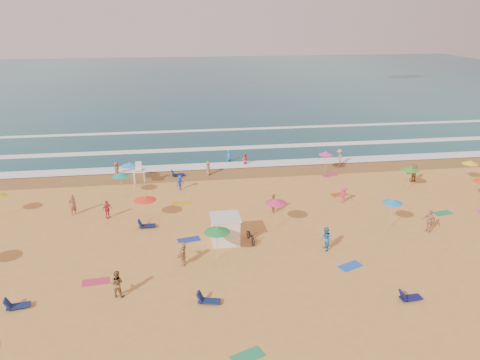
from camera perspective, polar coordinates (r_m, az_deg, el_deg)
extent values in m
plane|color=gold|center=(39.06, -1.22, -5.15)|extent=(220.00, 220.00, 0.00)
cube|color=#0C4756|center=(120.37, -6.35, 11.79)|extent=(220.00, 140.00, 0.18)
plane|color=olive|center=(50.60, -3.00, 0.77)|extent=(220.00, 220.00, 0.00)
cube|color=white|center=(52.93, -3.26, 1.74)|extent=(200.00, 2.20, 0.05)
cube|color=white|center=(59.61, -3.88, 3.80)|extent=(200.00, 1.60, 0.05)
cube|color=white|center=(69.26, -4.56, 6.04)|extent=(200.00, 1.20, 0.05)
cube|color=white|center=(35.42, -1.80, -6.10)|extent=(2.00, 2.00, 2.00)
cube|color=silver|center=(34.97, -1.82, -4.54)|extent=(2.20, 2.20, 0.12)
imported|color=black|center=(35.62, 1.33, -6.85)|extent=(0.94, 1.96, 0.99)
cone|color=#DD3164|center=(37.24, 4.42, -2.58)|extent=(1.76, 1.76, 0.35)
cone|color=#208D39|center=(32.43, -2.81, -6.06)|extent=(1.83, 1.83, 0.35)
cone|color=#3091DC|center=(48.76, -13.29, 1.90)|extent=(1.84, 1.84, 0.35)
cone|color=yellow|center=(52.54, 26.27, 1.96)|extent=(1.56, 1.56, 0.35)
cone|color=green|center=(48.50, 20.03, 1.32)|extent=(1.79, 1.79, 0.35)
cone|color=#129985|center=(44.78, -14.36, 0.66)|extent=(1.62, 1.62, 0.35)
cone|color=#F636A5|center=(50.89, 10.44, 3.25)|extent=(1.54, 1.54, 0.35)
cone|color=#1B8BEA|center=(39.08, 18.12, -2.45)|extent=(1.59, 1.59, 0.35)
cone|color=#FF2E1A|center=(39.32, -11.49, -2.18)|extent=(1.82, 1.82, 0.35)
cube|color=#101E52|center=(31.33, -25.38, -13.69)|extent=(1.37, 0.76, 0.34)
cube|color=#101F50|center=(28.94, -3.76, -14.50)|extent=(1.40, 0.86, 0.34)
cube|color=#0F184E|center=(38.72, -11.22, -5.50)|extent=(1.33, 0.62, 0.34)
cube|color=#101453|center=(30.94, 20.09, -13.33)|extent=(1.34, 0.66, 0.34)
cube|color=#0E1446|center=(50.15, -7.52, 0.65)|extent=(1.34, 0.67, 0.34)
cube|color=#1A33A3|center=(36.34, -6.24, -7.25)|extent=(1.85, 1.21, 0.03)
cube|color=#228B57|center=(25.33, 0.91, -20.68)|extent=(1.90, 1.45, 0.03)
cube|color=gold|center=(43.08, -7.18, -2.82)|extent=(1.73, 0.91, 0.03)
cube|color=#C42E4E|center=(32.34, -17.20, -11.76)|extent=(1.77, 1.02, 0.03)
cube|color=#BA4317|center=(45.73, 11.99, -1.75)|extent=(1.87, 1.27, 0.03)
cube|color=blue|center=(33.52, 13.29, -10.17)|extent=(1.90, 1.46, 0.03)
cube|color=#208355|center=(44.35, 23.49, -3.72)|extent=(1.82, 1.14, 0.03)
cube|color=#BF2C5C|center=(51.01, 10.83, 0.60)|extent=(1.88, 1.35, 0.03)
imported|color=brown|center=(30.11, -14.78, -12.11)|extent=(0.99, 0.86, 1.75)
imported|color=brown|center=(40.63, 4.13, -2.85)|extent=(0.42, 0.63, 1.72)
imported|color=#244FA8|center=(46.07, -7.31, -0.33)|extent=(1.10, 1.04, 1.49)
imported|color=#9A6647|center=(42.59, -19.75, -2.83)|extent=(0.81, 0.78, 1.87)
imported|color=tan|center=(39.99, 22.09, -4.64)|extent=(0.94, 1.15, 1.83)
imported|color=tan|center=(32.70, -7.01, -8.87)|extent=(0.87, 1.66, 1.71)
imported|color=#A36F4B|center=(50.05, -3.91, 1.46)|extent=(0.56, 0.80, 1.53)
imported|color=#9F7749|center=(51.11, 20.43, 0.80)|extent=(1.79, 1.20, 1.85)
imported|color=#D9365F|center=(43.62, 12.50, -1.81)|extent=(1.00, 0.60, 1.51)
imported|color=#DD375B|center=(41.04, -15.90, -3.46)|extent=(0.95, 0.92, 1.59)
imported|color=#2A7EC6|center=(34.80, 10.40, -7.11)|extent=(0.71, 0.90, 1.81)
imported|color=brown|center=(51.73, -14.82, 1.25)|extent=(0.81, 0.98, 1.71)
imported|color=#DA3640|center=(53.45, 0.61, 2.46)|extent=(0.91, 0.79, 1.60)
imported|color=#297BC0|center=(54.26, -1.35, 2.79)|extent=(0.72, 0.58, 1.74)
imported|color=tan|center=(54.27, 12.04, 2.72)|extent=(0.77, 1.26, 1.90)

